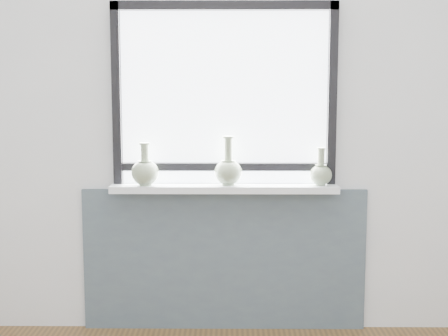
{
  "coord_description": "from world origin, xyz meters",
  "views": [
    {
      "loc": [
        0.03,
        -1.88,
        1.48
      ],
      "look_at": [
        0.0,
        1.55,
        1.02
      ],
      "focal_mm": 50.0,
      "sensor_mm": 36.0,
      "label": 1
    }
  ],
  "objects_px": {
    "vase_a": "(145,171)",
    "vase_c": "(321,173)",
    "vase_b": "(228,170)",
    "windowsill": "(224,188)"
  },
  "relations": [
    {
      "from": "windowsill",
      "to": "vase_c",
      "type": "xyz_separation_m",
      "value": [
        0.56,
        -0.01,
        0.09
      ]
    },
    {
      "from": "windowsill",
      "to": "vase_c",
      "type": "distance_m",
      "value": 0.57
    },
    {
      "from": "vase_b",
      "to": "vase_c",
      "type": "height_order",
      "value": "vase_b"
    },
    {
      "from": "windowsill",
      "to": "vase_c",
      "type": "height_order",
      "value": "vase_c"
    },
    {
      "from": "vase_b",
      "to": "vase_c",
      "type": "distance_m",
      "value": 0.54
    },
    {
      "from": "vase_c",
      "to": "windowsill",
      "type": "bearing_deg",
      "value": 179.3
    },
    {
      "from": "vase_a",
      "to": "vase_c",
      "type": "bearing_deg",
      "value": 0.96
    },
    {
      "from": "vase_b",
      "to": "windowsill",
      "type": "bearing_deg",
      "value": 170.11
    },
    {
      "from": "windowsill",
      "to": "vase_a",
      "type": "height_order",
      "value": "vase_a"
    },
    {
      "from": "vase_a",
      "to": "vase_c",
      "type": "xyz_separation_m",
      "value": [
        1.02,
        0.02,
        -0.01
      ]
    }
  ]
}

